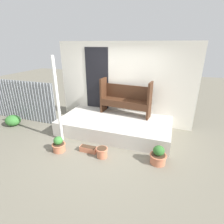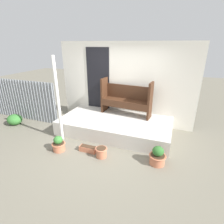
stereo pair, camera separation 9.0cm
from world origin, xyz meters
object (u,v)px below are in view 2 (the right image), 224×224
(support_post, at_px, (58,101))
(flower_pot_middle, at_px, (101,152))
(flower_pot_left, at_px, (59,144))
(shrub_by_fence, at_px, (15,120))
(planter_box_rect, at_px, (88,149))
(flower_pot_right, at_px, (158,156))
(bench, at_px, (126,98))

(support_post, bearing_deg, flower_pot_middle, -15.55)
(flower_pot_left, distance_m, shrub_by_fence, 2.43)
(planter_box_rect, height_order, shrub_by_fence, shrub_by_fence)
(planter_box_rect, bearing_deg, support_post, 163.13)
(support_post, height_order, flower_pot_right, support_post)
(flower_pot_left, bearing_deg, flower_pot_middle, 6.60)
(bench, height_order, flower_pot_right, bench)
(support_post, distance_m, flower_pot_right, 2.82)
(bench, bearing_deg, planter_box_rect, -99.52)
(support_post, height_order, shrub_by_fence, support_post)
(planter_box_rect, distance_m, shrub_by_fence, 3.07)
(flower_pot_left, height_order, planter_box_rect, flower_pot_left)
(flower_pot_right, bearing_deg, shrub_by_fence, 174.66)
(flower_pot_middle, xyz_separation_m, shrub_by_fence, (-3.42, 0.64, 0.04))
(flower_pot_left, bearing_deg, flower_pot_right, 7.79)
(bench, relative_size, flower_pot_middle, 5.57)
(flower_pot_middle, distance_m, flower_pot_right, 1.29)
(bench, relative_size, flower_pot_right, 3.64)
(flower_pot_middle, distance_m, shrub_by_fence, 3.48)
(support_post, distance_m, flower_pot_left, 1.12)
(bench, distance_m, shrub_by_fence, 3.76)
(flower_pot_left, height_order, shrub_by_fence, flower_pot_left)
(support_post, relative_size, bench, 1.42)
(support_post, bearing_deg, flower_pot_right, -3.98)
(planter_box_rect, relative_size, shrub_by_fence, 0.87)
(support_post, xyz_separation_m, bench, (1.44, 1.45, -0.18))
(flower_pot_left, relative_size, flower_pot_right, 0.91)
(bench, height_order, flower_pot_middle, bench)
(flower_pot_middle, xyz_separation_m, flower_pot_right, (1.28, 0.20, 0.06))
(support_post, bearing_deg, bench, 45.31)
(flower_pot_middle, relative_size, shrub_by_fence, 0.58)
(bench, distance_m, flower_pot_middle, 2.01)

